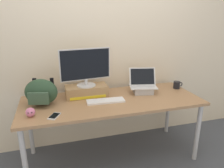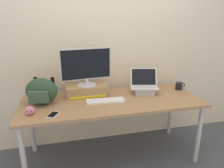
{
  "view_description": "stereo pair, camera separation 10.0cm",
  "coord_description": "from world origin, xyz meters",
  "px_view_note": "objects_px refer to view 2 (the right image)",
  "views": [
    {
      "loc": [
        -0.6,
        -2.08,
        1.61
      ],
      "look_at": [
        0.0,
        0.0,
        0.91
      ],
      "focal_mm": 34.02,
      "sensor_mm": 36.0,
      "label": 1
    },
    {
      "loc": [
        -0.51,
        -2.11,
        1.61
      ],
      "look_at": [
        0.0,
        0.0,
        0.91
      ],
      "focal_mm": 34.02,
      "sensor_mm": 36.0,
      "label": 2
    }
  ],
  "objects_px": {
    "messenger_backpack": "(42,91)",
    "cell_phone": "(53,115)",
    "toner_box_yellow": "(87,90)",
    "desktop_monitor": "(86,67)",
    "external_keyboard": "(105,101)",
    "open_laptop": "(144,88)",
    "coffee_mug": "(179,86)",
    "plush_toy": "(30,111)"
  },
  "relations": [
    {
      "from": "desktop_monitor",
      "to": "external_keyboard",
      "type": "distance_m",
      "value": 0.44
    },
    {
      "from": "toner_box_yellow",
      "to": "cell_phone",
      "type": "height_order",
      "value": "toner_box_yellow"
    },
    {
      "from": "open_laptop",
      "to": "plush_toy",
      "type": "height_order",
      "value": "open_laptop"
    },
    {
      "from": "external_keyboard",
      "to": "plush_toy",
      "type": "relative_size",
      "value": 4.84
    },
    {
      "from": "open_laptop",
      "to": "coffee_mug",
      "type": "relative_size",
      "value": 2.85
    },
    {
      "from": "desktop_monitor",
      "to": "external_keyboard",
      "type": "relative_size",
      "value": 1.39
    },
    {
      "from": "external_keyboard",
      "to": "messenger_backpack",
      "type": "xyz_separation_m",
      "value": [
        -0.65,
        0.11,
        0.12
      ]
    },
    {
      "from": "open_laptop",
      "to": "cell_phone",
      "type": "relative_size",
      "value": 2.25
    },
    {
      "from": "open_laptop",
      "to": "toner_box_yellow",
      "type": "bearing_deg",
      "value": -173.29
    },
    {
      "from": "toner_box_yellow",
      "to": "external_keyboard",
      "type": "bearing_deg",
      "value": -54.77
    },
    {
      "from": "open_laptop",
      "to": "coffee_mug",
      "type": "xyz_separation_m",
      "value": [
        0.47,
        0.02,
        -0.02
      ]
    },
    {
      "from": "external_keyboard",
      "to": "messenger_backpack",
      "type": "relative_size",
      "value": 1.12
    },
    {
      "from": "desktop_monitor",
      "to": "open_laptop",
      "type": "distance_m",
      "value": 0.73
    },
    {
      "from": "messenger_backpack",
      "to": "cell_phone",
      "type": "height_order",
      "value": "messenger_backpack"
    },
    {
      "from": "plush_toy",
      "to": "coffee_mug",
      "type": "bearing_deg",
      "value": 10.65
    },
    {
      "from": "messenger_backpack",
      "to": "coffee_mug",
      "type": "distance_m",
      "value": 1.63
    },
    {
      "from": "open_laptop",
      "to": "plush_toy",
      "type": "bearing_deg",
      "value": -153.27
    },
    {
      "from": "messenger_backpack",
      "to": "toner_box_yellow",
      "type": "bearing_deg",
      "value": 27.48
    },
    {
      "from": "desktop_monitor",
      "to": "plush_toy",
      "type": "height_order",
      "value": "desktop_monitor"
    },
    {
      "from": "messenger_backpack",
      "to": "coffee_mug",
      "type": "height_order",
      "value": "messenger_backpack"
    },
    {
      "from": "external_keyboard",
      "to": "messenger_backpack",
      "type": "height_order",
      "value": "messenger_backpack"
    },
    {
      "from": "open_laptop",
      "to": "messenger_backpack",
      "type": "distance_m",
      "value": 1.16
    },
    {
      "from": "coffee_mug",
      "to": "plush_toy",
      "type": "bearing_deg",
      "value": -169.35
    },
    {
      "from": "messenger_backpack",
      "to": "cell_phone",
      "type": "distance_m",
      "value": 0.37
    },
    {
      "from": "coffee_mug",
      "to": "plush_toy",
      "type": "distance_m",
      "value": 1.75
    },
    {
      "from": "external_keyboard",
      "to": "open_laptop",
      "type": "bearing_deg",
      "value": 21.48
    },
    {
      "from": "desktop_monitor",
      "to": "plush_toy",
      "type": "distance_m",
      "value": 0.75
    },
    {
      "from": "desktop_monitor",
      "to": "messenger_backpack",
      "type": "height_order",
      "value": "desktop_monitor"
    },
    {
      "from": "toner_box_yellow",
      "to": "external_keyboard",
      "type": "xyz_separation_m",
      "value": [
        0.17,
        -0.24,
        -0.05
      ]
    },
    {
      "from": "toner_box_yellow",
      "to": "plush_toy",
      "type": "relative_size",
      "value": 5.55
    },
    {
      "from": "messenger_backpack",
      "to": "plush_toy",
      "type": "bearing_deg",
      "value": -96.67
    },
    {
      "from": "open_laptop",
      "to": "messenger_backpack",
      "type": "bearing_deg",
      "value": -164.73
    },
    {
      "from": "desktop_monitor",
      "to": "messenger_backpack",
      "type": "relative_size",
      "value": 1.55
    },
    {
      "from": "external_keyboard",
      "to": "messenger_backpack",
      "type": "distance_m",
      "value": 0.67
    },
    {
      "from": "open_laptop",
      "to": "plush_toy",
      "type": "distance_m",
      "value": 1.29
    },
    {
      "from": "coffee_mug",
      "to": "plush_toy",
      "type": "relative_size",
      "value": 1.47
    },
    {
      "from": "toner_box_yellow",
      "to": "messenger_backpack",
      "type": "distance_m",
      "value": 0.51
    },
    {
      "from": "open_laptop",
      "to": "coffee_mug",
      "type": "height_order",
      "value": "open_laptop"
    },
    {
      "from": "cell_phone",
      "to": "toner_box_yellow",
      "type": "bearing_deg",
      "value": 78.28
    },
    {
      "from": "desktop_monitor",
      "to": "cell_phone",
      "type": "relative_size",
      "value": 3.6
    },
    {
      "from": "open_laptop",
      "to": "cell_phone",
      "type": "distance_m",
      "value": 1.11
    },
    {
      "from": "open_laptop",
      "to": "messenger_backpack",
      "type": "xyz_separation_m",
      "value": [
        -1.15,
        -0.05,
        0.07
      ]
    }
  ]
}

